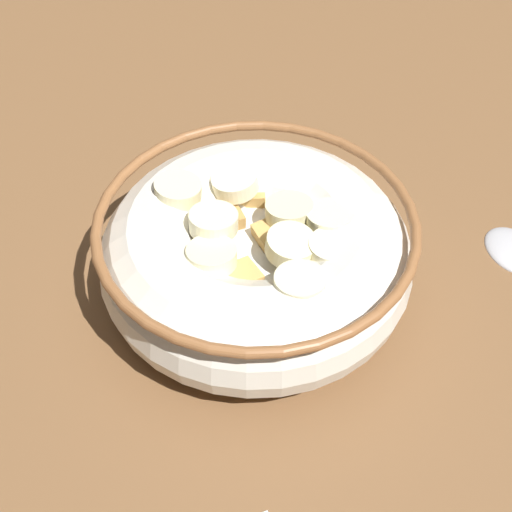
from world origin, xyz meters
The scene contains 2 objects.
ground_plane centered at (0.00, 0.00, -1.00)cm, with size 111.25×111.25×2.00cm, color brown.
cereal_bowl centered at (0.00, 0.00, 3.29)cm, with size 17.66×17.66×6.50cm.
Camera 1 is at (8.90, 25.21, 31.93)cm, focal length 48.95 mm.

